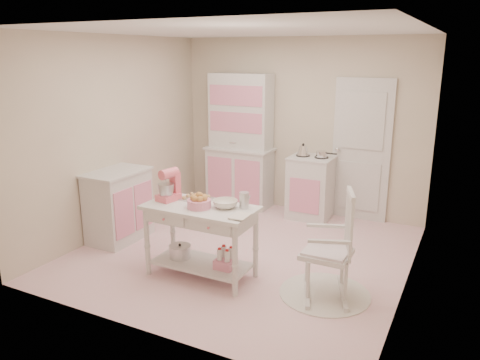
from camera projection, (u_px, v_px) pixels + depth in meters
name	position (u px, v px, depth m)	size (l,w,h in m)	color
room_shell	(243.00, 118.00, 5.31)	(3.84, 3.84, 2.62)	pink
door	(361.00, 151.00, 6.67)	(0.82, 0.05, 2.04)	silver
hutch	(240.00, 141.00, 7.29)	(1.06, 0.50, 2.08)	silver
stove	(311.00, 187.00, 6.87)	(0.62, 0.57, 0.92)	silver
base_cabinet	(119.00, 206.00, 6.04)	(0.54, 0.84, 0.92)	silver
lace_rug	(325.00, 294.00, 4.74)	(0.92, 0.92, 0.01)	white
rocking_chair	(327.00, 244.00, 4.60)	(0.48, 0.72, 1.10)	silver
work_table	(201.00, 241.00, 5.05)	(1.20, 0.60, 0.80)	silver
stand_mixer	(168.00, 185.00, 5.10)	(0.20, 0.28, 0.34)	#F8697A
cookie_tray	(197.00, 199.00, 5.16)	(0.34, 0.24, 0.02)	silver
bread_basket	(199.00, 204.00, 4.88)	(0.25, 0.25, 0.09)	pink
mixing_bowl	(225.00, 204.00, 4.88)	(0.26, 0.26, 0.08)	white
metal_pitcher	(244.00, 200.00, 4.86)	(0.10, 0.10, 0.17)	silver
recipe_book	(232.00, 215.00, 4.64)	(0.17, 0.22, 0.02)	white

